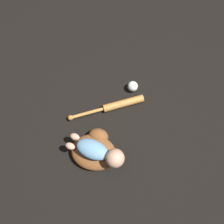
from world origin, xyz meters
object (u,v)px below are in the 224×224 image
at_px(baseball, 133,86).
at_px(baseball_bat, 116,105).
at_px(baseball_glove, 95,149).
at_px(baby_figure, 100,152).

bearing_deg(baseball, baseball_bat, -93.71).
xyz_separation_m(baseball_glove, baseball_bat, (-0.07, 0.33, -0.02)).
relative_size(baseball_glove, baseball, 4.72).
bearing_deg(baseball_bat, baby_figure, -68.70).
height_order(baby_figure, baseball, baby_figure).
bearing_deg(baseball, baseball_glove, -83.06).
distance_m(baby_figure, baseball, 0.54).
height_order(baseball_glove, baseball_bat, baseball_glove).
bearing_deg(baby_figure, baseball_bat, 111.30).
relative_size(baseball_glove, baby_figure, 0.95).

